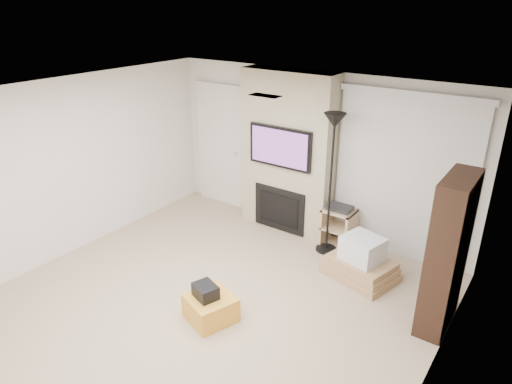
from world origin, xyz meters
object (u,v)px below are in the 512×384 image
Objects in this scene: av_stand at (338,225)px; floor_lamp at (333,145)px; bookshelf at (447,254)px; box_stack at (361,262)px; ottoman at (211,308)px.

floor_lamp is at bearing -108.96° from av_stand.
bookshelf reaches higher than av_stand.
floor_lamp is at bearing 152.17° from box_stack.
ottoman is 2.11m from box_stack.
floor_lamp is at bearing 80.20° from ottoman.
box_stack reaches higher than ottoman.
box_stack is at bearing -27.83° from floor_lamp.
box_stack is (1.07, 1.81, 0.07)m from ottoman.
box_stack is at bearing 59.48° from ottoman.
ottoman is 2.66m from floor_lamp.
bookshelf is at bearing -18.46° from box_stack.
av_stand is at bearing 151.05° from bookshelf.
box_stack is at bearing -43.13° from av_stand.
bookshelf is (1.08, -0.36, 0.68)m from box_stack.
ottoman is at bearing -100.65° from av_stand.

